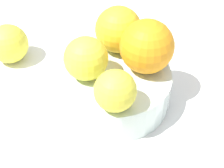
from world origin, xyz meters
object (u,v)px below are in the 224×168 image
Objects in this scene: orange_loose_1 at (9,44)px; fruit_bowl at (112,87)px; orange_in_bowl_3 at (118,30)px; orange_in_bowl_0 at (86,59)px; orange_in_bowl_1 at (147,46)px; orange_in_bowl_2 at (115,91)px.

fruit_bowl is at bearing 7.00° from orange_loose_1.
fruit_bowl is at bearing -62.54° from orange_in_bowl_3.
orange_loose_1 is (-19.98, 0.09, -5.59)cm from orange_in_bowl_0.
orange_loose_1 reaches higher than fruit_bowl.
orange_in_bowl_1 reaches higher than fruit_bowl.
orange_in_bowl_0 is 1.14× the size of orange_in_bowl_2.
orange_in_bowl_3 reaches higher than orange_in_bowl_0.
orange_in_bowl_3 is (-7.98, 11.80, 0.96)cm from orange_in_bowl_2.
orange_loose_1 is (-22.85, -2.80, 0.97)cm from fruit_bowl.
orange_in_bowl_3 reaches higher than orange_in_bowl_2.
orange_in_bowl_0 is (-2.86, -2.89, 6.56)cm from fruit_bowl.
fruit_bowl is 2.81× the size of orange_in_bowl_0.
orange_in_bowl_2 is at bearing -6.00° from orange_loose_1.
orange_in_bowl_0 is at bearing -134.67° from fruit_bowl.
fruit_bowl is 23.04cm from orange_loose_1.
orange_in_bowl_0 is at bearing -88.05° from orange_in_bowl_3.
orange_in_bowl_3 is 1.06× the size of orange_loose_1.
orange_loose_1 is at bearing -173.00° from fruit_bowl.
orange_loose_1 is (-19.68, -8.90, -6.13)cm from orange_in_bowl_3.
orange_in_bowl_3 is at bearing 91.95° from orange_in_bowl_0.
orange_in_bowl_2 is at bearing -55.94° from orange_in_bowl_3.
orange_in_bowl_0 is at bearing -131.67° from orange_in_bowl_1.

